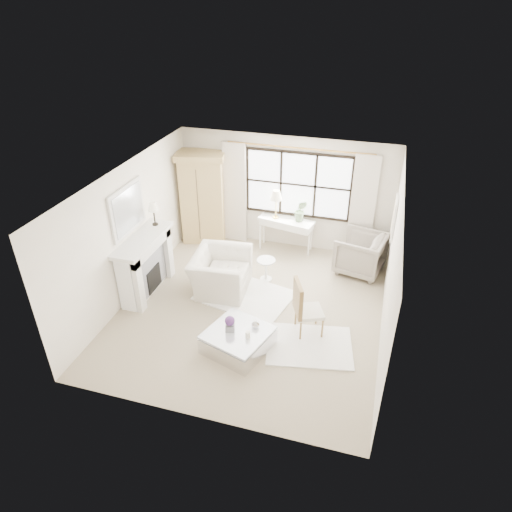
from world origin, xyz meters
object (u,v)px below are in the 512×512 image
object	(u,v)px
armoire	(203,197)
coffee_table	(238,340)
console_table	(286,234)
club_armchair	(221,272)

from	to	relation	value
armoire	coffee_table	xyz separation A→B (m)	(2.05, -3.60, -0.96)
armoire	console_table	world-z (taller)	armoire
console_table	coffee_table	xyz separation A→B (m)	(-0.00, -3.66, -0.22)
coffee_table	club_armchair	bearing A→B (deg)	136.98
club_armchair	coffee_table	world-z (taller)	club_armchair
club_armchair	coffee_table	bearing A→B (deg)	-155.52
armoire	club_armchair	world-z (taller)	armoire
armoire	club_armchair	size ratio (longest dim) A/B	1.78
console_table	coffee_table	distance (m)	3.67
console_table	club_armchair	xyz separation A→B (m)	(-0.92, -2.01, 0.01)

